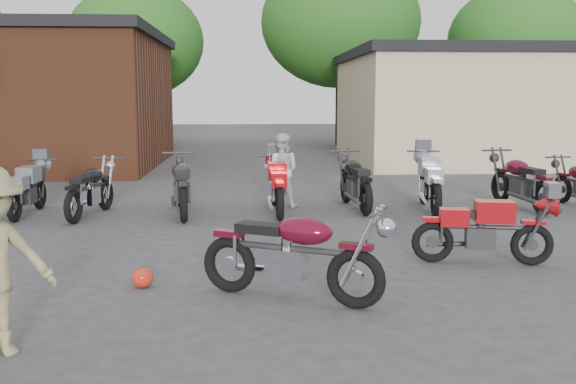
{
  "coord_description": "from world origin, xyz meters",
  "views": [
    {
      "loc": [
        0.01,
        -7.01,
        2.22
      ],
      "look_at": [
        0.52,
        1.81,
        0.9
      ],
      "focal_mm": 40.0,
      "sensor_mm": 36.0,
      "label": 1
    }
  ],
  "objects_px": {
    "sportbike": "(485,226)",
    "helmet": "(143,278)",
    "row_bike_7": "(520,178)",
    "row_bike_5": "(355,179)",
    "row_bike_4": "(277,183)",
    "row_bike_6": "(430,179)",
    "row_bike_1": "(27,186)",
    "row_bike_2": "(91,186)",
    "vintage_motorcycle": "(294,247)",
    "person_light": "(281,170)",
    "row_bike_3": "(182,182)"
  },
  "relations": [
    {
      "from": "row_bike_1",
      "to": "row_bike_6",
      "type": "bearing_deg",
      "value": -89.17
    },
    {
      "from": "helmet",
      "to": "row_bike_1",
      "type": "bearing_deg",
      "value": 121.24
    },
    {
      "from": "row_bike_6",
      "to": "row_bike_7",
      "type": "bearing_deg",
      "value": -80.46
    },
    {
      "from": "row_bike_1",
      "to": "row_bike_2",
      "type": "relative_size",
      "value": 0.97
    },
    {
      "from": "row_bike_4",
      "to": "row_bike_5",
      "type": "xyz_separation_m",
      "value": [
        1.56,
        0.4,
        0.03
      ]
    },
    {
      "from": "row_bike_5",
      "to": "row_bike_6",
      "type": "xyz_separation_m",
      "value": [
        1.43,
        -0.25,
        0.01
      ]
    },
    {
      "from": "person_light",
      "to": "row_bike_2",
      "type": "bearing_deg",
      "value": 24.07
    },
    {
      "from": "sportbike",
      "to": "row_bike_6",
      "type": "relative_size",
      "value": 0.84
    },
    {
      "from": "row_bike_4",
      "to": "sportbike",
      "type": "bearing_deg",
      "value": -147.81
    },
    {
      "from": "person_light",
      "to": "row_bike_2",
      "type": "relative_size",
      "value": 0.77
    },
    {
      "from": "row_bike_3",
      "to": "row_bike_6",
      "type": "bearing_deg",
      "value": -95.57
    },
    {
      "from": "row_bike_5",
      "to": "row_bike_2",
      "type": "bearing_deg",
      "value": 90.45
    },
    {
      "from": "row_bike_1",
      "to": "row_bike_3",
      "type": "height_order",
      "value": "row_bike_3"
    },
    {
      "from": "row_bike_4",
      "to": "row_bike_6",
      "type": "relative_size",
      "value": 0.95
    },
    {
      "from": "sportbike",
      "to": "helmet",
      "type": "distance_m",
      "value": 4.47
    },
    {
      "from": "sportbike",
      "to": "row_bike_4",
      "type": "bearing_deg",
      "value": 133.82
    },
    {
      "from": "sportbike",
      "to": "row_bike_1",
      "type": "relative_size",
      "value": 0.94
    },
    {
      "from": "row_bike_3",
      "to": "row_bike_4",
      "type": "bearing_deg",
      "value": -96.33
    },
    {
      "from": "row_bike_4",
      "to": "row_bike_2",
      "type": "bearing_deg",
      "value": 90.86
    },
    {
      "from": "row_bike_4",
      "to": "row_bike_6",
      "type": "bearing_deg",
      "value": -88.46
    },
    {
      "from": "vintage_motorcycle",
      "to": "row_bike_4",
      "type": "xyz_separation_m",
      "value": [
        0.04,
        5.35,
        -0.02
      ]
    },
    {
      "from": "vintage_motorcycle",
      "to": "row_bike_4",
      "type": "height_order",
      "value": "vintage_motorcycle"
    },
    {
      "from": "vintage_motorcycle",
      "to": "row_bike_2",
      "type": "bearing_deg",
      "value": 149.66
    },
    {
      "from": "row_bike_2",
      "to": "row_bike_4",
      "type": "distance_m",
      "value": 3.48
    },
    {
      "from": "sportbike",
      "to": "row_bike_2",
      "type": "distance_m",
      "value": 7.18
    },
    {
      "from": "row_bike_5",
      "to": "sportbike",
      "type": "bearing_deg",
      "value": -171.98
    },
    {
      "from": "vintage_motorcycle",
      "to": "row_bike_6",
      "type": "xyz_separation_m",
      "value": [
        3.03,
        5.49,
        0.01
      ]
    },
    {
      "from": "sportbike",
      "to": "row_bike_5",
      "type": "height_order",
      "value": "row_bike_5"
    },
    {
      "from": "row_bike_7",
      "to": "row_bike_5",
      "type": "bearing_deg",
      "value": 79.45
    },
    {
      "from": "row_bike_2",
      "to": "sportbike",
      "type": "bearing_deg",
      "value": -112.09
    },
    {
      "from": "row_bike_1",
      "to": "row_bike_3",
      "type": "relative_size",
      "value": 0.88
    },
    {
      "from": "row_bike_5",
      "to": "row_bike_6",
      "type": "relative_size",
      "value": 0.99
    },
    {
      "from": "person_light",
      "to": "row_bike_6",
      "type": "xyz_separation_m",
      "value": [
        2.88,
        -0.53,
        -0.13
      ]
    },
    {
      "from": "row_bike_5",
      "to": "row_bike_7",
      "type": "distance_m",
      "value": 3.29
    },
    {
      "from": "row_bike_7",
      "to": "sportbike",
      "type": "bearing_deg",
      "value": 144.05
    },
    {
      "from": "row_bike_1",
      "to": "row_bike_4",
      "type": "bearing_deg",
      "value": -90.59
    },
    {
      "from": "person_light",
      "to": "row_bike_7",
      "type": "relative_size",
      "value": 0.7
    },
    {
      "from": "row_bike_6",
      "to": "row_bike_3",
      "type": "bearing_deg",
      "value": 99.08
    },
    {
      "from": "row_bike_3",
      "to": "row_bike_5",
      "type": "bearing_deg",
      "value": -90.37
    },
    {
      "from": "sportbike",
      "to": "row_bike_5",
      "type": "distance_m",
      "value": 4.46
    },
    {
      "from": "helmet",
      "to": "row_bike_4",
      "type": "bearing_deg",
      "value": 69.53
    },
    {
      "from": "row_bike_1",
      "to": "row_bike_7",
      "type": "relative_size",
      "value": 0.89
    },
    {
      "from": "row_bike_2",
      "to": "row_bike_7",
      "type": "height_order",
      "value": "row_bike_7"
    },
    {
      "from": "row_bike_2",
      "to": "person_light",
      "type": "bearing_deg",
      "value": -67.31
    },
    {
      "from": "helmet",
      "to": "row_bike_7",
      "type": "xyz_separation_m",
      "value": [
        6.62,
        4.99,
        0.5
      ]
    },
    {
      "from": "row_bike_3",
      "to": "row_bike_4",
      "type": "distance_m",
      "value": 1.81
    },
    {
      "from": "sportbike",
      "to": "row_bike_2",
      "type": "xyz_separation_m",
      "value": [
        -6.08,
        3.81,
        0.05
      ]
    },
    {
      "from": "helmet",
      "to": "row_bike_6",
      "type": "bearing_deg",
      "value": 45.77
    },
    {
      "from": "vintage_motorcycle",
      "to": "row_bike_5",
      "type": "distance_m",
      "value": 5.96
    },
    {
      "from": "row_bike_4",
      "to": "row_bike_7",
      "type": "bearing_deg",
      "value": -88.46
    }
  ]
}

